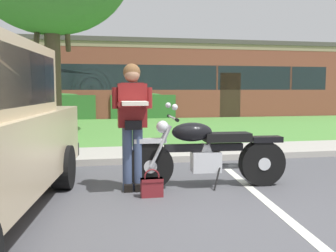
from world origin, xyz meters
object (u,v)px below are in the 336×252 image
(brick_building, at_px, (126,81))
(hedge_center_left, at_px, (142,105))
(hedge_left, at_px, (57,105))
(motorcycle, at_px, (213,153))
(rider_person, at_px, (132,116))
(handbag, at_px, (152,186))

(brick_building, bearing_deg, hedge_center_left, -86.89)
(brick_building, bearing_deg, hedge_left, -123.43)
(motorcycle, height_order, rider_person, rider_person)
(motorcycle, distance_m, rider_person, 1.24)
(handbag, height_order, hedge_center_left, hedge_center_left)
(hedge_left, bearing_deg, rider_person, -80.67)
(hedge_left, distance_m, hedge_center_left, 3.69)
(handbag, height_order, hedge_left, hedge_left)
(motorcycle, bearing_deg, hedge_left, 104.42)
(motorcycle, distance_m, hedge_left, 12.44)
(rider_person, xyz_separation_m, hedge_center_left, (1.72, 12.02, -0.36))
(handbag, xyz_separation_m, brick_building, (1.24, 17.55, 1.66))
(motorcycle, height_order, handbag, motorcycle)
(motorcycle, xyz_separation_m, handbag, (-0.92, -0.33, -0.34))
(hedge_left, height_order, hedge_center_left, same)
(motorcycle, bearing_deg, handbag, -160.48)
(hedge_center_left, relative_size, brick_building, 0.13)
(motorcycle, xyz_separation_m, brick_building, (0.31, 17.22, 1.32))
(rider_person, bearing_deg, hedge_left, 99.33)
(rider_person, height_order, hedge_left, rider_person)
(handbag, distance_m, hedge_center_left, 12.48)
(hedge_left, bearing_deg, motorcycle, -75.58)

